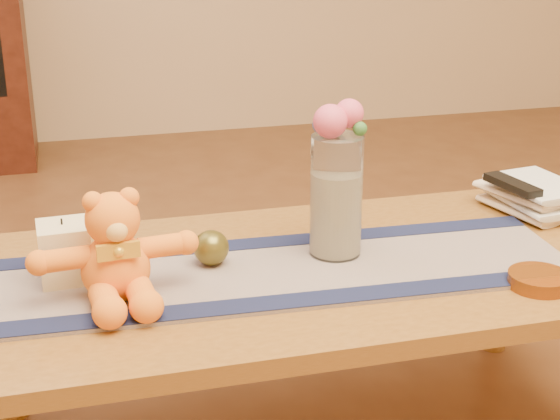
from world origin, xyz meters
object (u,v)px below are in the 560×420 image
object	(u,v)px
pillar_candle	(65,252)
amber_dish	(539,280)
tv_remote	(512,185)
glass_vase	(336,196)
bronze_ball	(211,248)
book_bottom	(507,212)
teddy_bear	(114,247)

from	to	relation	value
pillar_candle	amber_dish	size ratio (longest dim) A/B	0.96
tv_remote	amber_dish	xyz separation A→B (m)	(-0.13, -0.36, -0.07)
glass_vase	pillar_candle	bearing A→B (deg)	178.64
pillar_candle	glass_vase	world-z (taller)	glass_vase
tv_remote	amber_dish	world-z (taller)	tv_remote
bronze_ball	book_bottom	bearing A→B (deg)	8.41
book_bottom	glass_vase	bearing A→B (deg)	179.73
pillar_candle	tv_remote	xyz separation A→B (m)	(1.04, 0.10, 0.02)
bronze_ball	book_bottom	world-z (taller)	bronze_ball
teddy_bear	pillar_candle	bearing A→B (deg)	127.62
amber_dish	bronze_ball	bearing A→B (deg)	157.37
teddy_bear	pillar_candle	distance (m)	0.14
teddy_bear	bronze_ball	world-z (taller)	teddy_bear
teddy_bear	book_bottom	size ratio (longest dim) A/B	1.35
book_bottom	bronze_ball	bearing A→B (deg)	174.07
teddy_bear	amber_dish	xyz separation A→B (m)	(0.81, -0.16, -0.10)
pillar_candle	glass_vase	bearing A→B (deg)	-1.36
teddy_bear	glass_vase	size ratio (longest dim) A/B	1.15
teddy_bear	bronze_ball	size ratio (longest dim) A/B	4.03
glass_vase	tv_remote	world-z (taller)	glass_vase
bronze_ball	tv_remote	xyz separation A→B (m)	(0.75, 0.10, 0.04)
glass_vase	book_bottom	size ratio (longest dim) A/B	1.17
glass_vase	teddy_bear	bearing A→B (deg)	-169.61
bronze_ball	tv_remote	distance (m)	0.75
glass_vase	bronze_ball	xyz separation A→B (m)	(-0.27, 0.01, -0.09)
bronze_ball	pillar_candle	bearing A→B (deg)	179.25
amber_dish	teddy_bear	bearing A→B (deg)	168.88
teddy_bear	book_bottom	distance (m)	0.97
bronze_ball	amber_dish	bearing A→B (deg)	-22.63
teddy_bear	book_bottom	bearing A→B (deg)	6.89
glass_vase	bronze_ball	world-z (taller)	glass_vase
teddy_bear	tv_remote	size ratio (longest dim) A/B	1.88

